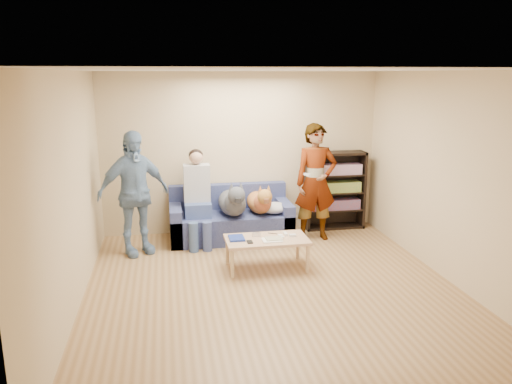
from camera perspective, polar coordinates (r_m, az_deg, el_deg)
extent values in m
plane|color=olive|center=(6.16, 2.06, -11.21)|extent=(5.00, 5.00, 0.00)
plane|color=white|center=(5.60, 2.28, 13.76)|extent=(5.00, 5.00, 0.00)
plane|color=tan|center=(8.16, -1.66, 4.47)|extent=(4.50, 0.00, 4.50)
plane|color=tan|center=(3.45, 11.31, -8.35)|extent=(4.50, 0.00, 4.50)
plane|color=tan|center=(5.70, -20.49, -0.26)|extent=(0.00, 5.00, 5.00)
plane|color=tan|center=(6.60, 21.62, 1.41)|extent=(0.00, 5.00, 5.00)
ellipsoid|color=#B0B0B5|center=(7.83, 2.11, -1.81)|extent=(0.47, 0.40, 0.16)
imported|color=gray|center=(7.81, 6.85, 1.10)|extent=(0.68, 0.46, 1.83)
imported|color=#7C9AC7|center=(7.31, -13.81, -0.16)|extent=(1.14, 0.85, 1.80)
cube|color=silver|center=(7.53, 5.88, 1.99)|extent=(0.08, 0.13, 0.03)
cube|color=navy|center=(6.66, -2.24, -5.28)|extent=(0.20, 0.26, 0.03)
cube|color=white|center=(6.60, 1.84, -5.51)|extent=(0.26, 0.20, 0.02)
cube|color=#AAA588|center=(6.62, 2.06, -5.32)|extent=(0.22, 0.17, 0.01)
cube|color=#BCBCC1|center=(6.76, 0.03, -4.86)|extent=(0.11, 0.06, 0.05)
cube|color=white|center=(6.83, 3.37, -4.79)|extent=(0.04, 0.13, 0.03)
cube|color=silver|center=(6.77, 4.20, -4.96)|extent=(0.09, 0.06, 0.03)
cylinder|color=silver|center=(6.70, 2.95, -5.19)|extent=(0.07, 0.07, 0.02)
cylinder|color=white|center=(6.77, 2.79, -4.98)|extent=(0.07, 0.07, 0.02)
cylinder|color=#C86E1C|center=(6.53, 1.34, -5.74)|extent=(0.13, 0.06, 0.01)
cylinder|color=black|center=(6.87, 1.91, -4.76)|extent=(0.13, 0.08, 0.01)
cube|color=black|center=(6.52, -0.72, -5.72)|extent=(0.07, 0.12, 0.02)
cube|color=#515B93|center=(7.93, -2.89, -3.88)|extent=(1.90, 0.85, 0.42)
cube|color=#515B93|center=(8.15, -3.24, -0.44)|extent=(1.90, 0.18, 0.40)
cube|color=#515B93|center=(7.85, -9.14, -3.62)|extent=(0.18, 0.85, 0.58)
cube|color=#515B93|center=(8.06, 3.18, -3.01)|extent=(0.18, 0.85, 0.58)
cube|color=#415590|center=(7.72, -6.66, -1.97)|extent=(0.40, 0.38, 0.22)
cylinder|color=#436493|center=(7.41, -7.15, -5.24)|extent=(0.14, 0.14, 0.47)
cylinder|color=#424E92|center=(7.42, -5.60, -5.17)|extent=(0.14, 0.14, 0.47)
cube|color=#B2B2B7|center=(7.73, -6.79, 1.01)|extent=(0.40, 0.24, 0.58)
sphere|color=tan|center=(7.65, -6.87, 3.94)|extent=(0.21, 0.21, 0.21)
ellipsoid|color=black|center=(7.68, -6.89, 4.20)|extent=(0.22, 0.22, 0.19)
ellipsoid|color=#4A4D53|center=(7.78, -2.75, -1.21)|extent=(0.42, 0.88, 0.37)
sphere|color=#464950|center=(7.45, -2.42, -1.19)|extent=(0.32, 0.32, 0.32)
sphere|color=#46494F|center=(7.24, -2.24, -0.40)|extent=(0.26, 0.26, 0.26)
cube|color=black|center=(7.13, -2.09, -0.92)|extent=(0.08, 0.12, 0.07)
cone|color=#494A53|center=(7.23, -2.82, 0.66)|extent=(0.08, 0.08, 0.12)
cone|color=#4A4B54|center=(7.25, -1.74, 0.71)|extent=(0.08, 0.08, 0.12)
cylinder|color=#4B4C55|center=(8.20, -3.15, -0.72)|extent=(0.05, 0.29, 0.17)
ellipsoid|color=#AD7635|center=(7.89, 0.34, -1.18)|extent=(0.37, 0.76, 0.32)
sphere|color=#AC5534|center=(7.59, 0.76, -1.19)|extent=(0.28, 0.28, 0.28)
sphere|color=#A77533|center=(7.40, 1.00, -0.54)|extent=(0.22, 0.22, 0.22)
cube|color=brown|center=(7.30, 1.18, -1.00)|extent=(0.07, 0.11, 0.06)
cone|color=#B16336|center=(7.39, 0.49, 0.36)|extent=(0.07, 0.07, 0.11)
cone|color=#AF6235|center=(7.41, 1.45, 0.40)|extent=(0.07, 0.07, 0.11)
cylinder|color=#BF773A|center=(8.27, -0.17, -0.72)|extent=(0.04, 0.25, 0.15)
cube|color=tan|center=(6.69, 1.23, -5.48)|extent=(1.10, 0.60, 0.04)
cylinder|color=tan|center=(6.45, -2.72, -8.21)|extent=(0.05, 0.05, 0.38)
cylinder|color=tan|center=(6.65, 5.93, -7.60)|extent=(0.05, 0.05, 0.38)
cylinder|color=tan|center=(6.91, -3.29, -6.71)|extent=(0.05, 0.05, 0.38)
cylinder|color=tan|center=(7.10, 4.79, -6.19)|extent=(0.05, 0.05, 0.38)
cube|color=black|center=(8.34, 5.85, 0.05)|extent=(0.04, 0.34, 1.30)
cube|color=black|center=(8.65, 11.97, 0.31)|extent=(0.04, 0.34, 1.30)
cube|color=black|center=(8.36, 9.12, 4.39)|extent=(1.00, 0.34, 0.04)
cube|color=black|center=(8.65, 8.82, -3.88)|extent=(1.00, 0.34, 0.04)
cube|color=black|center=(8.63, 8.62, 0.42)|extent=(1.00, 0.02, 1.30)
cube|color=black|center=(8.56, 8.89, -1.97)|extent=(0.94, 0.32, 0.03)
cube|color=black|center=(8.49, 8.96, -0.01)|extent=(0.94, 0.32, 0.02)
cube|color=black|center=(8.43, 9.03, 1.97)|extent=(0.94, 0.32, 0.02)
cube|color=#B23333|center=(8.52, 8.95, -1.37)|extent=(0.84, 0.24, 0.17)
cube|color=gold|center=(8.45, 9.03, 0.60)|extent=(0.84, 0.24, 0.17)
cube|color=#994C99|center=(8.39, 9.10, 2.60)|extent=(0.84, 0.24, 0.17)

